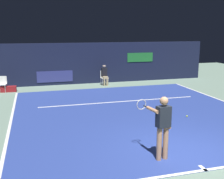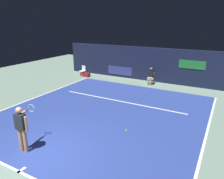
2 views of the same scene
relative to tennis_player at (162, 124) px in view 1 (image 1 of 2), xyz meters
name	(u,v)px [view 1 (image 1 of 2)]	position (x,y,z in m)	size (l,w,h in m)	color
ground_plane	(133,112)	(0.78, 4.31, -0.99)	(29.92, 29.92, 0.00)	slate
court_surface	(133,112)	(0.78, 4.31, -0.98)	(9.83, 10.46, 0.01)	navy
line_baseline	(205,170)	(0.78, -0.87, -0.97)	(9.83, 0.10, 0.01)	white
line_sideline_right	(11,122)	(-4.09, 4.31, -0.97)	(0.10, 10.46, 0.01)	white
line_service	(120,102)	(0.78, 6.14, -0.97)	(7.67, 0.10, 0.01)	white
line_centre_mark	(203,168)	(0.78, -0.77, -0.97)	(0.10, 0.30, 0.01)	white
back_wall	(96,63)	(0.77, 11.41, 0.31)	(15.10, 0.33, 2.60)	#141933
tennis_player	(162,124)	(0.00, 0.00, 0.00)	(0.72, 0.93, 1.73)	tan
line_judge_on_chair	(105,74)	(1.11, 10.41, -0.30)	(0.46, 0.55, 1.32)	white
courtside_chair_near	(3,83)	(-4.84, 10.07, -0.49)	(0.50, 0.49, 0.88)	white
tennis_ball	(187,116)	(2.60, 3.09, -0.94)	(0.07, 0.07, 0.07)	#CCE033
equipment_bag	(9,89)	(-4.54, 10.01, -0.83)	(0.84, 0.32, 0.32)	maroon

